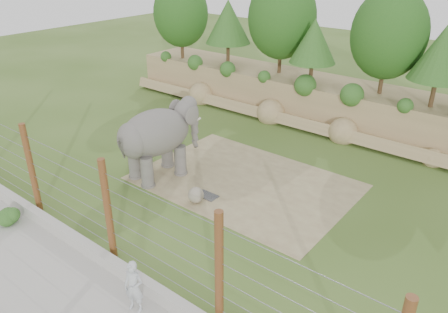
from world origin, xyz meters
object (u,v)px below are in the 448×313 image
Objects in this scene: barrier_fence at (108,210)px; zookeeper at (134,287)px; elephant at (156,143)px; stone_ball at (196,195)px.

barrier_fence is 11.24× the size of zookeeper.
stone_ball is (3.13, -0.70, -1.41)m from elephant.
barrier_fence is at bearing -88.58° from stone_ball.
elephant is 6.26m from barrier_fence.
barrier_fence is at bearing -48.11° from elephant.
zookeeper is at bearing -37.60° from elephant.
elephant is 8.86m from zookeeper.
zookeeper is at bearing -25.08° from barrier_fence.
barrier_fence is (0.12, -4.65, 1.62)m from stone_ball.
barrier_fence reaches higher than stone_ball.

